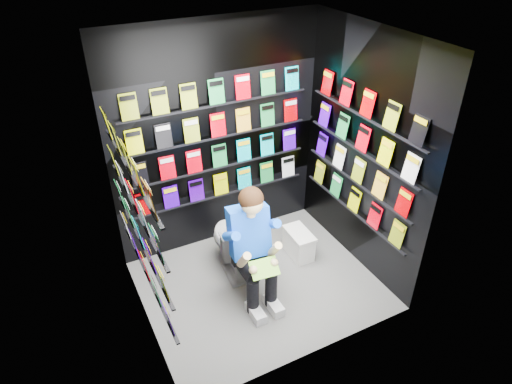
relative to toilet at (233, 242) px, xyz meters
name	(u,v)px	position (x,y,z in m)	size (l,w,h in m)	color
floor	(259,285)	(0.14, -0.37, -0.37)	(2.40, 2.40, 0.00)	slate
ceiling	(261,39)	(0.14, -0.37, 2.23)	(2.40, 2.40, 0.00)	white
wall_back	(218,140)	(0.14, 0.63, 0.93)	(2.40, 0.04, 2.60)	black
wall_front	(320,242)	(0.14, -1.37, 0.93)	(2.40, 0.04, 2.60)	black
wall_left	(132,216)	(-1.06, -0.37, 0.93)	(0.04, 2.00, 2.60)	black
wall_right	(363,155)	(1.34, -0.37, 0.93)	(0.04, 2.00, 2.60)	black
comics_back	(219,141)	(0.14, 0.60, 0.94)	(2.10, 0.06, 1.37)	red
comics_left	(135,215)	(-1.03, -0.37, 0.94)	(0.06, 1.70, 1.37)	red
comics_right	(361,155)	(1.31, -0.37, 0.94)	(0.06, 1.70, 1.37)	red
toilet	(233,242)	(0.00, 0.00, 0.00)	(0.42, 0.75, 0.73)	white
longbox	(299,244)	(0.77, -0.13, -0.22)	(0.22, 0.39, 0.29)	silver
longbox_lid	(299,233)	(0.77, -0.13, -0.06)	(0.23, 0.41, 0.03)	silver
reader	(248,231)	(0.00, -0.38, 0.41)	(0.53, 0.78, 1.43)	blue
held_comic	(264,268)	(0.00, -0.73, 0.21)	(0.28, 0.01, 0.19)	green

